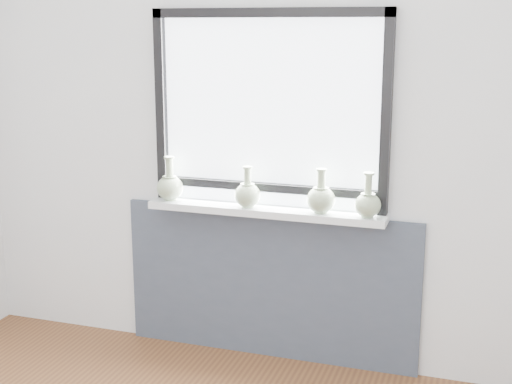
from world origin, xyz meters
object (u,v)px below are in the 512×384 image
(vase_c, at_px, (321,198))
(vase_a, at_px, (170,186))
(windowsill, at_px, (265,211))
(vase_d, at_px, (368,203))
(vase_b, at_px, (247,194))

(vase_c, bearing_deg, vase_a, 179.22)
(windowsill, bearing_deg, vase_d, -3.01)
(windowsill, xyz_separation_m, vase_d, (0.56, -0.03, 0.09))
(windowsill, relative_size, vase_b, 5.87)
(vase_b, bearing_deg, windowsill, 16.59)
(vase_b, distance_m, vase_c, 0.41)
(vase_b, relative_size, vase_d, 0.96)
(vase_d, bearing_deg, windowsill, 176.99)
(windowsill, relative_size, vase_c, 5.58)
(vase_b, xyz_separation_m, vase_c, (0.40, 0.01, 0.01))
(windowsill, bearing_deg, vase_a, -179.01)
(windowsill, xyz_separation_m, vase_b, (-0.09, -0.03, 0.09))
(vase_a, distance_m, vase_c, 0.87)
(windowsill, height_order, vase_d, vase_d)
(windowsill, bearing_deg, vase_c, -3.93)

